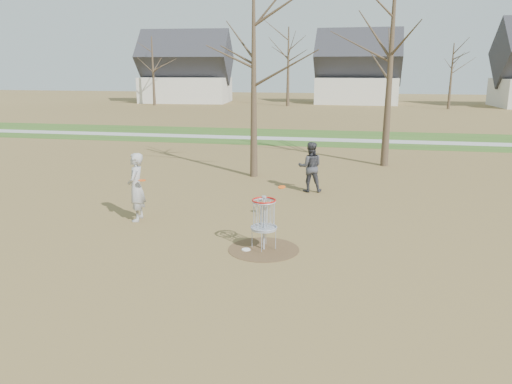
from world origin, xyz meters
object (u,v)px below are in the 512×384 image
at_px(disc_grounded, 246,250).
at_px(disc_golf_basket, 264,215).
at_px(player_throwing, 310,167).
at_px(player_standing, 136,187).

relative_size(disc_grounded, disc_golf_basket, 0.16).
xyz_separation_m(player_throwing, disc_golf_basket, (-0.56, -6.31, -0.01)).
relative_size(player_standing, disc_grounded, 9.25).
bearing_deg(player_standing, disc_grounded, 54.22).
bearing_deg(disc_golf_basket, player_throwing, 84.94).
relative_size(player_throwing, disc_grounded, 8.36).
bearing_deg(disc_golf_basket, player_standing, 157.77).
bearing_deg(player_standing, player_throwing, 124.92).
xyz_separation_m(player_throwing, disc_grounded, (-0.98, -6.45, -0.90)).
bearing_deg(player_throwing, disc_golf_basket, 75.89).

